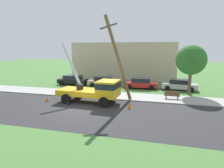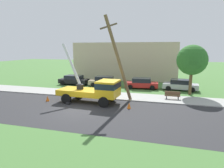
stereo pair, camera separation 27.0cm
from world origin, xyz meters
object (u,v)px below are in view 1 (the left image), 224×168
Objects in this scene: leaning_utility_pole at (118,59)px; roadside_tree_near at (191,60)px; park_bench at (172,95)px; parked_sedan_silver at (180,85)px; utility_truck at (96,89)px; traffic_cone_ahead at (129,105)px; parked_sedan_black at (73,80)px; parked_sedan_red at (141,83)px; traffic_cone_behind at (47,99)px; parked_sedan_tan at (103,81)px.

leaning_utility_pole is 9.26m from roadside_tree_near.
leaning_utility_pole is 1.47× the size of roadside_tree_near.
parked_sedan_silver is at bearing 78.95° from park_bench.
utility_truck is 1.49× the size of parked_sedan_silver.
parked_sedan_silver is at bearing 63.51° from traffic_cone_ahead.
parked_sedan_black is at bearing 128.28° from utility_truck.
parked_sedan_black is (-6.85, 8.68, -0.70)m from utility_truck.
park_bench is at bearing 48.83° from traffic_cone_ahead.
traffic_cone_ahead is at bearing -88.93° from parked_sedan_red.
roadside_tree_near is (6.05, -2.02, 3.37)m from parked_sedan_red.
traffic_cone_behind is at bearing -144.70° from parked_sedan_silver.
parked_sedan_tan and parked_sedan_silver have the same top height.
leaning_utility_pole is 1.95× the size of parked_sedan_black.
roadside_tree_near is at bearing -66.56° from parked_sedan_silver.
leaning_utility_pole reaches higher than parked_sedan_red.
utility_truck is 3.86m from traffic_cone_ahead.
parked_sedan_tan is at bearing 119.77° from traffic_cone_ahead.
parked_sedan_tan is at bearing 117.57° from leaning_utility_pole.
leaning_utility_pole is 5.40× the size of park_bench.
parked_sedan_silver is at bearing 35.30° from traffic_cone_behind.
parked_sedan_black is 0.98× the size of parked_sedan_silver.
leaning_utility_pole is at bearing -62.43° from parked_sedan_tan.
parked_sedan_silver reaches higher than traffic_cone_behind.
parked_sedan_red is at bearing 47.81° from traffic_cone_behind.
utility_truck reaches higher than parked_sedan_red.
parked_sedan_red is (-0.18, 9.60, 0.43)m from traffic_cone_ahead.
parked_sedan_silver is at bearing 113.44° from roadside_tree_near.
parked_sedan_silver is at bearing 2.57° from parked_sedan_red.
traffic_cone_ahead is (3.56, -0.98, -1.13)m from utility_truck.
leaning_utility_pole is 4.89m from traffic_cone_ahead.
parked_sedan_red is at bearing 91.07° from traffic_cone_ahead.
parked_sedan_red is (3.38, 8.61, -0.70)m from utility_truck.
traffic_cone_behind is at bearing -132.19° from parked_sedan_red.
parked_sedan_tan is 0.78× the size of roadside_tree_near.
utility_truck reaches higher than park_bench.
utility_truck is 11.08m from parked_sedan_black.
parked_sedan_black reaches higher than park_bench.
parked_sedan_tan is at bearing 72.17° from traffic_cone_behind.
utility_truck is at bearing -155.31° from park_bench.
parked_sedan_tan is 10.88m from park_bench.
park_bench is (-1.06, -5.44, -0.25)m from parked_sedan_silver.
parked_sedan_red is 1.00× the size of parked_sedan_silver.
roadside_tree_near is at bearing 36.54° from leaning_utility_pole.
traffic_cone_ahead is 8.69m from traffic_cone_behind.
utility_truck is 12.26m from parked_sedan_silver.
parked_sedan_red and parked_sedan_silver have the same top height.
traffic_cone_behind is at bearing -107.83° from parked_sedan_tan.
leaning_utility_pole reaches higher than roadside_tree_near.
traffic_cone_behind is (-8.69, 0.21, 0.00)m from traffic_cone_ahead.
traffic_cone_behind is (-7.12, -1.86, -4.14)m from leaning_utility_pole.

